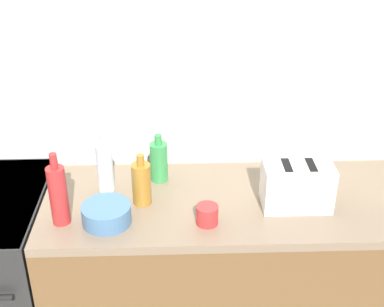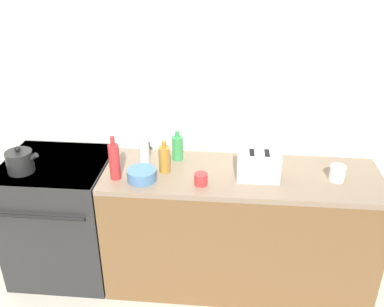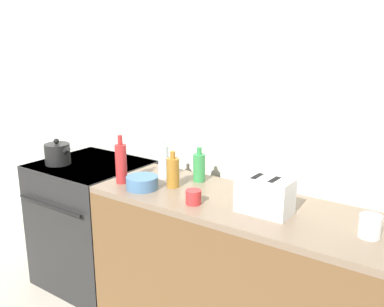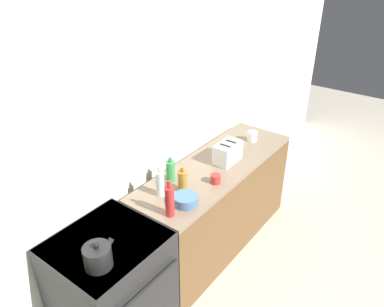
{
  "view_description": "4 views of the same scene",
  "coord_description": "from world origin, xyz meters",
  "px_view_note": "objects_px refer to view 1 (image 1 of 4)",
  "views": [
    {
      "loc": [
        0.28,
        -1.51,
        2.12
      ],
      "look_at": [
        0.34,
        0.36,
        1.09
      ],
      "focal_mm": 50.0,
      "sensor_mm": 36.0,
      "label": 1
    },
    {
      "loc": [
        0.55,
        -2.17,
        2.31
      ],
      "look_at": [
        0.32,
        0.36,
        1.01
      ],
      "focal_mm": 40.0,
      "sensor_mm": 36.0,
      "label": 2
    },
    {
      "loc": [
        1.62,
        -1.6,
        1.76
      ],
      "look_at": [
        0.21,
        0.38,
        1.1
      ],
      "focal_mm": 40.0,
      "sensor_mm": 36.0,
      "label": 3
    },
    {
      "loc": [
        -1.8,
        -1.27,
        2.63
      ],
      "look_at": [
        0.4,
        0.39,
        1.1
      ],
      "focal_mm": 35.0,
      "sensor_mm": 36.0,
      "label": 4
    }
  ],
  "objects_px": {
    "bottle_amber": "(142,183)",
    "bowl": "(107,214)",
    "toaster": "(297,185)",
    "bottle_clear": "(105,167)",
    "cup_red": "(207,215)",
    "bottle_red": "(58,194)",
    "bottle_green": "(159,161)"
  },
  "relations": [
    {
      "from": "bottle_amber",
      "to": "bottle_clear",
      "type": "distance_m",
      "value": 0.18
    },
    {
      "from": "toaster",
      "to": "bowl",
      "type": "relative_size",
      "value": 1.43
    },
    {
      "from": "bottle_amber",
      "to": "bowl",
      "type": "height_order",
      "value": "bottle_amber"
    },
    {
      "from": "bottle_red",
      "to": "toaster",
      "type": "bearing_deg",
      "value": 5.24
    },
    {
      "from": "bottle_red",
      "to": "bottle_green",
      "type": "relative_size",
      "value": 1.38
    },
    {
      "from": "toaster",
      "to": "bottle_red",
      "type": "distance_m",
      "value": 0.92
    },
    {
      "from": "toaster",
      "to": "bottle_clear",
      "type": "xyz_separation_m",
      "value": [
        -0.76,
        0.14,
        0.02
      ]
    },
    {
      "from": "bottle_clear",
      "to": "bowl",
      "type": "height_order",
      "value": "bottle_clear"
    },
    {
      "from": "bottle_amber",
      "to": "bottle_green",
      "type": "distance_m",
      "value": 0.19
    },
    {
      "from": "bottle_red",
      "to": "cup_red",
      "type": "bearing_deg",
      "value": -2.85
    },
    {
      "from": "bottle_amber",
      "to": "bowl",
      "type": "relative_size",
      "value": 1.16
    },
    {
      "from": "bottle_red",
      "to": "bottle_clear",
      "type": "bearing_deg",
      "value": 56.42
    },
    {
      "from": "bottle_green",
      "to": "bowl",
      "type": "height_order",
      "value": "bottle_green"
    },
    {
      "from": "bottle_amber",
      "to": "bowl",
      "type": "xyz_separation_m",
      "value": [
        -0.13,
        -0.13,
        -0.05
      ]
    },
    {
      "from": "toaster",
      "to": "bottle_clear",
      "type": "height_order",
      "value": "bottle_clear"
    },
    {
      "from": "bottle_red",
      "to": "cup_red",
      "type": "height_order",
      "value": "bottle_red"
    },
    {
      "from": "toaster",
      "to": "bottle_amber",
      "type": "bearing_deg",
      "value": 176.52
    },
    {
      "from": "bottle_green",
      "to": "toaster",
      "type": "bearing_deg",
      "value": -21.49
    },
    {
      "from": "bottle_clear",
      "to": "bowl",
      "type": "relative_size",
      "value": 1.39
    },
    {
      "from": "bottle_clear",
      "to": "bottle_green",
      "type": "distance_m",
      "value": 0.23
    },
    {
      "from": "bottle_amber",
      "to": "cup_red",
      "type": "xyz_separation_m",
      "value": [
        0.25,
        -0.15,
        -0.05
      ]
    },
    {
      "from": "bottle_green",
      "to": "bottle_amber",
      "type": "bearing_deg",
      "value": -109.98
    },
    {
      "from": "bottle_red",
      "to": "bottle_clear",
      "type": "distance_m",
      "value": 0.27
    },
    {
      "from": "bottle_red",
      "to": "bowl",
      "type": "distance_m",
      "value": 0.19
    },
    {
      "from": "toaster",
      "to": "bottle_clear",
      "type": "distance_m",
      "value": 0.78
    },
    {
      "from": "bottle_clear",
      "to": "cup_red",
      "type": "xyz_separation_m",
      "value": [
        0.41,
        -0.25,
        -0.07
      ]
    },
    {
      "from": "cup_red",
      "to": "bottle_clear",
      "type": "bearing_deg",
      "value": 148.33
    },
    {
      "from": "bottle_amber",
      "to": "bottle_green",
      "type": "xyz_separation_m",
      "value": [
        0.06,
        0.18,
        -0.0
      ]
    },
    {
      "from": "bottle_amber",
      "to": "bottle_clear",
      "type": "relative_size",
      "value": 0.84
    },
    {
      "from": "bottle_green",
      "to": "bowl",
      "type": "relative_size",
      "value": 1.14
    },
    {
      "from": "bottle_green",
      "to": "bottle_red",
      "type": "bearing_deg",
      "value": -140.79
    },
    {
      "from": "cup_red",
      "to": "toaster",
      "type": "bearing_deg",
      "value": 17.23
    }
  ]
}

